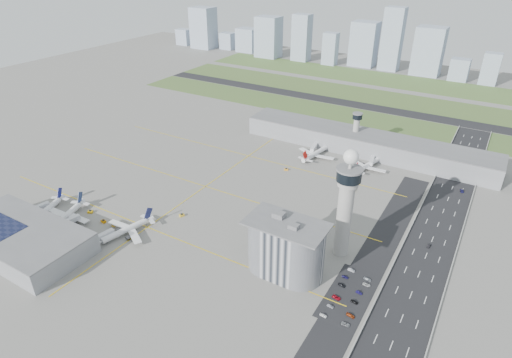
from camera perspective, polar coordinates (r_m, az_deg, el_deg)
The scene contains 62 objects.
ground at distance 272.46m, azimuth -3.79°, elevation -5.81°, with size 1000.00×1000.00×0.00m, color gray.
grass_strip_0 at distance 461.46m, azimuth 10.13°, elevation 8.72°, with size 480.00×50.00×0.08m, color #415E2C.
grass_strip_1 at distance 528.98m, azimuth 13.21°, elevation 10.99°, with size 480.00×60.00×0.08m, color #546F34.
grass_strip_2 at distance 602.95m, azimuth 15.75°, elevation 12.82°, with size 480.00×70.00×0.08m, color #517035.
runway at distance 494.49m, azimuth 11.75°, elevation 9.92°, with size 480.00×22.00×0.10m, color black.
highway at distance 239.75m, azimuth 20.28°, elevation -13.45°, with size 28.00×500.00×0.10m, color black.
barrier_left at distance 240.70m, azimuth 17.02°, elevation -12.44°, with size 0.60×500.00×1.20m, color #9E9E99.
barrier_right at distance 238.91m, azimuth 23.63°, elevation -14.23°, with size 0.60×500.00×1.20m, color #9E9E99.
landside_road at distance 235.17m, azimuth 13.70°, elevation -13.21°, with size 18.00×260.00×0.08m, color black.
parking_lot at distance 226.83m, azimuth 12.21°, elevation -14.87°, with size 20.00×44.00×0.10m, color black.
taxiway_line_h_0 at distance 275.97m, azimuth -14.28°, elevation -6.26°, with size 260.00×0.60×0.01m, color yellow.
taxiway_line_h_1 at distance 313.29m, azimuth -6.77°, elevation -0.99°, with size 260.00×0.60×0.01m, color yellow.
taxiway_line_h_2 at distance 356.86m, azimuth -0.99°, elevation 3.10°, with size 260.00×0.60×0.01m, color yellow.
taxiway_line_v at distance 313.29m, azimuth -6.77°, elevation -0.99°, with size 0.60×260.00×0.01m, color yellow.
control_tower at distance 232.60m, azimuth 11.92°, elevation -2.76°, with size 14.00×14.00×64.50m.
secondary_tower at distance 373.33m, azimuth 13.20°, elevation 6.66°, with size 8.60×8.60×31.90m.
admin_building at distance 226.58m, azimuth 3.96°, elevation -9.13°, with size 42.00×24.00×33.50m.
terminal_pier at distance 373.10m, azimuth 14.36°, elevation 4.68°, with size 210.00×32.00×15.80m.
near_terminal at distance 282.24m, azimuth -28.94°, elevation -6.93°, with size 84.00×42.00×13.00m.
airplane_near_a at distance 308.21m, azimuth -26.39°, elevation -3.49°, with size 37.84×32.17×10.60m, color white, non-canonical shape.
airplane_near_b at distance 295.99m, azimuth -24.24°, elevation -4.25°, with size 39.85×33.87×11.16m, color white, non-canonical shape.
airplane_near_c at distance 269.84m, azimuth -17.19°, elevation -6.17°, with size 39.41×33.50×11.03m, color white, non-canonical shape.
airplane_far_a at distance 357.25m, azimuth 8.10°, elevation 3.80°, with size 39.16×33.28×10.96m, color white, non-canonical shape.
airplane_far_b at distance 345.58m, azimuth 14.76°, elevation 2.16°, with size 37.13×31.56×10.40m, color white, non-canonical shape.
jet_bridge_near_0 at distance 311.34m, azimuth -28.09°, elevation -4.13°, with size 14.00×3.00×5.70m, color silver, non-canonical shape.
jet_bridge_near_1 at distance 288.51m, azimuth -24.82°, elevation -5.93°, with size 14.00×3.00×5.70m, color silver, non-canonical shape.
jet_bridge_near_2 at distance 267.10m, azimuth -20.98°, elevation -8.00°, with size 14.00×3.00×5.70m, color silver, non-canonical shape.
jet_bridge_far_0 at distance 372.38m, azimuth 7.96°, elevation 4.43°, with size 14.00×3.00×5.70m, color silver, non-canonical shape.
jet_bridge_far_1 at distance 358.24m, azimuth 15.29°, elevation 2.64°, with size 14.00×3.00×5.70m, color silver, non-canonical shape.
tug_0 at distance 301.12m, azimuth -21.23°, elevation -4.06°, with size 2.19×3.19×1.85m, color #DDA70B, non-canonical shape.
tug_1 at distance 288.20m, azimuth -19.68°, elevation -5.31°, with size 2.21×3.22×1.87m, color orange, non-canonical shape.
tug_2 at distance 282.79m, azimuth -18.37°, elevation -5.78°, with size 2.03×2.96×1.72m, color gold, non-canonical shape.
tug_3 at distance 281.49m, azimuth -9.87°, elevation -4.75°, with size 2.13×3.09×1.80m, color yellow, non-canonical shape.
tug_4 at distance 334.08m, azimuth 4.04°, elevation 1.31°, with size 2.00×2.91×1.69m, color orange, non-canonical shape.
tug_5 at distance 312.90m, azimuth 12.81°, elevation -1.39°, with size 2.36×3.43×1.99m, color #D0C200, non-canonical shape.
car_lot_0 at distance 214.11m, azimuth 8.96°, elevation -17.51°, with size 1.45×3.61×1.23m, color white.
car_lot_1 at distance 218.83m, azimuth 9.88°, elevation -16.38°, with size 1.16×3.33×1.10m, color gray.
car_lot_2 at distance 223.54m, azimuth 10.67°, elevation -15.26°, with size 2.01×4.35×1.21m, color #A60A1A.
car_lot_3 at distance 230.70m, azimuth 11.38°, elevation -13.70°, with size 1.54×3.79×1.10m, color black.
car_lot_4 at distance 235.75m, azimuth 11.80°, elevation -12.65°, with size 1.38×3.43×1.17m, color #1B1755.
car_lot_5 at distance 240.50m, azimuth 12.59°, elevation -11.77°, with size 1.33×3.81×1.26m, color silver.
car_lot_6 at distance 212.14m, azimuth 11.85°, elevation -18.43°, with size 1.85×4.02×1.12m, color gray.
car_lot_7 at distance 216.34m, azimuth 12.50°, elevation -17.34°, with size 1.71×4.20×1.22m, color maroon.
car_lot_8 at distance 223.13m, azimuth 12.98°, elevation -15.66°, with size 1.46×3.64×1.24m, color black.
car_lot_9 at distance 228.48m, azimuth 13.58°, elevation -14.50°, with size 1.18×3.38×1.11m, color #16104A.
car_lot_10 at distance 233.73m, azimuth 14.52°, elevation -13.48°, with size 1.85×4.02×1.12m, color silver.
car_lot_11 at distance 236.98m, azimuth 14.65°, elevation -12.81°, with size 1.60×3.93×1.14m, color #98A0A8.
car_hw_1 at distance 270.71m, azimuth 22.03°, elevation -8.27°, with size 1.34×3.83×1.26m, color black.
car_hw_2 at distance 337.77m, azimuth 25.77°, elevation -1.44°, with size 2.12×4.61×1.28m, color navy.
car_hw_4 at distance 394.96m, azimuth 25.02°, elevation 2.99°, with size 1.44×3.57×1.22m, color gray.
skyline_bldg_0 at distance 802.43m, azimuth -9.53°, elevation 18.18°, with size 24.05×19.24×26.50m, color #9EADC1.
skyline_bldg_1 at distance 767.28m, azimuth -7.01°, elevation 19.37°, with size 37.63×30.10×65.60m, color #9EADC1.
skyline_bldg_2 at distance 757.46m, azimuth -3.79°, elevation 17.90°, with size 22.81×18.25×26.79m, color #9EADC1.
skyline_bldg_3 at distance 736.68m, azimuth -1.13°, elevation 18.05°, with size 32.30×25.84×36.93m, color #9EADC1.
skyline_bldg_4 at distance 696.81m, azimuth 1.67°, elevation 18.41°, with size 35.81×28.65×60.36m, color #9EADC1.
skyline_bldg_5 at distance 675.78m, azimuth 6.10°, elevation 18.23°, with size 25.49×20.39×66.89m, color #9EADC1.
skyline_bldg_6 at distance 657.98m, azimuth 9.87°, elevation 16.74°, with size 20.04×16.03×45.20m, color #9EADC1.
skyline_bldg_7 at distance 660.16m, azimuth 14.21°, elevation 17.06°, with size 35.76×28.61×61.22m, color #9EADC1.
skyline_bldg_8 at distance 642.68m, azimuth 17.70°, elevation 17.33°, with size 26.33×21.06×83.39m, color #9EADC1.
skyline_bldg_9 at distance 635.66m, azimuth 22.02°, elevation 15.53°, with size 36.96×29.57×62.11m, color #9EADC1.
skyline_bldg_10 at distance 625.51m, azimuth 25.47°, elevation 13.03°, with size 23.01×18.41×27.75m, color #9EADC1.
skyline_bldg_11 at distance 621.73m, azimuth 28.78°, elevation 12.75°, with size 20.22×16.18×38.97m, color #9EADC1.
Camera 1 is at (130.28, -183.30, 153.83)m, focal length 30.00 mm.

